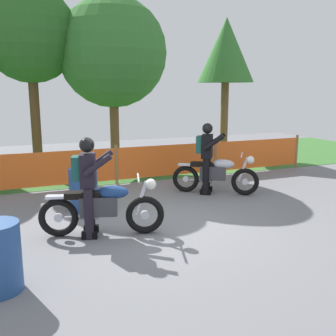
# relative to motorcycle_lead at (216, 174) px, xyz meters

# --- Properties ---
(ground) EXTENTS (24.00, 24.00, 0.02)m
(ground) POSITION_rel_motorcycle_lead_xyz_m (-1.96, -1.46, -0.49)
(ground) COLOR slate
(grass_verge) EXTENTS (24.00, 6.11, 0.01)m
(grass_verge) POSITION_rel_motorcycle_lead_xyz_m (-1.96, 4.86, -0.47)
(grass_verge) COLOR #386B2D
(grass_verge) RESTS_ON ground
(barrier_fence) EXTENTS (11.88, 0.08, 1.05)m
(barrier_fence) POSITION_rel_motorcycle_lead_xyz_m (-1.96, 1.80, 0.07)
(barrier_fence) COLOR olive
(barrier_fence) RESTS_ON ground
(tree_near_left) EXTENTS (2.71, 2.71, 5.35)m
(tree_near_left) POSITION_rel_motorcycle_lead_xyz_m (-3.74, 4.18, 3.49)
(tree_near_left) COLOR brown
(tree_near_left) RESTS_ON ground
(tree_near_right) EXTENTS (3.26, 3.26, 5.18)m
(tree_near_right) POSITION_rel_motorcycle_lead_xyz_m (-1.45, 3.83, 3.06)
(tree_near_right) COLOR brown
(tree_near_right) RESTS_ON ground
(tree_rightmost) EXTENTS (2.03, 2.03, 4.98)m
(tree_rightmost) POSITION_rel_motorcycle_lead_xyz_m (2.92, 4.61, 3.32)
(tree_rightmost) COLOR brown
(tree_rightmost) RESTS_ON ground
(motorcycle_lead) EXTENTS (1.77, 1.27, 0.98)m
(motorcycle_lead) POSITION_rel_motorcycle_lead_xyz_m (0.00, 0.00, 0.00)
(motorcycle_lead) COLOR black
(motorcycle_lead) RESTS_ON ground
(motorcycle_trailing) EXTENTS (2.07, 0.84, 1.01)m
(motorcycle_trailing) POSITION_rel_motorcycle_lead_xyz_m (-3.11, -1.65, 0.01)
(motorcycle_trailing) COLOR black
(motorcycle_trailing) RESTS_ON ground
(rider_lead) EXTENTS (0.79, 0.72, 1.69)m
(rider_lead) POSITION_rel_motorcycle_lead_xyz_m (-0.19, 0.13, 0.48)
(rider_lead) COLOR black
(rider_lead) RESTS_ON ground
(rider_trailing) EXTENTS (0.76, 0.66, 1.69)m
(rider_trailing) POSITION_rel_motorcycle_lead_xyz_m (-3.34, -1.59, 0.48)
(rider_trailing) COLOR black
(rider_trailing) RESTS_ON ground
(spare_drum) EXTENTS (0.58, 0.58, 0.88)m
(spare_drum) POSITION_rel_motorcycle_lead_xyz_m (-3.16, -0.09, -0.04)
(spare_drum) COLOR navy
(spare_drum) RESTS_ON ground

